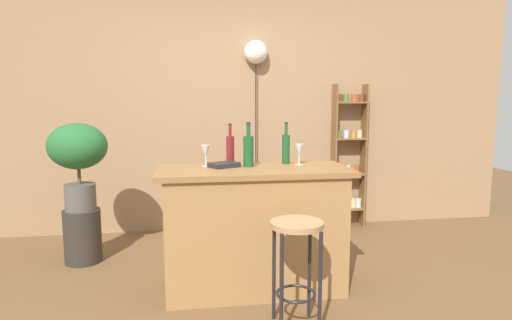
{
  "coord_description": "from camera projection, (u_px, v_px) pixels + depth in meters",
  "views": [
    {
      "loc": [
        -0.45,
        -2.82,
        1.44
      ],
      "look_at": [
        0.05,
        0.55,
        0.96
      ],
      "focal_mm": 30.1,
      "sensor_mm": 36.0,
      "label": 1
    }
  ],
  "objects": [
    {
      "name": "ground",
      "position": [
        260.0,
        306.0,
        3.03
      ],
      "size": [
        12.0,
        12.0,
        0.0
      ],
      "primitive_type": "plane",
      "color": "brown"
    },
    {
      "name": "back_wall",
      "position": [
        233.0,
        104.0,
        4.75
      ],
      "size": [
        6.4,
        0.1,
        2.8
      ],
      "primitive_type": "cube",
      "color": "#997551",
      "rests_on": "ground"
    },
    {
      "name": "kitchen_counter",
      "position": [
        254.0,
        229.0,
        3.26
      ],
      "size": [
        1.43,
        0.61,
        0.94
      ],
      "color": "#9E7042",
      "rests_on": "ground"
    },
    {
      "name": "bar_stool",
      "position": [
        297.0,
        249.0,
        2.68
      ],
      "size": [
        0.33,
        0.33,
        0.7
      ],
      "color": "black",
      "rests_on": "ground"
    },
    {
      "name": "spice_shelf",
      "position": [
        349.0,
        156.0,
        4.87
      ],
      "size": [
        0.37,
        0.17,
        1.62
      ],
      "color": "brown",
      "rests_on": "ground"
    },
    {
      "name": "plant_stool",
      "position": [
        83.0,
        236.0,
        3.83
      ],
      "size": [
        0.32,
        0.32,
        0.48
      ],
      "primitive_type": "cylinder",
      "color": "#2D2823",
      "rests_on": "ground"
    },
    {
      "name": "potted_plant",
      "position": [
        78.0,
        154.0,
        3.73
      ],
      "size": [
        0.5,
        0.45,
        0.77
      ],
      "color": "#514C47",
      "rests_on": "plant_stool"
    },
    {
      "name": "bottle_vinegar",
      "position": [
        286.0,
        148.0,
        3.41
      ],
      "size": [
        0.06,
        0.06,
        0.33
      ],
      "color": "#194C23",
      "rests_on": "kitchen_counter"
    },
    {
      "name": "bottle_wine_red",
      "position": [
        230.0,
        149.0,
        3.37
      ],
      "size": [
        0.06,
        0.06,
        0.32
      ],
      "color": "maroon",
      "rests_on": "kitchen_counter"
    },
    {
      "name": "bottle_spirits_clear",
      "position": [
        248.0,
        150.0,
        3.26
      ],
      "size": [
        0.08,
        0.08,
        0.34
      ],
      "color": "#194C23",
      "rests_on": "kitchen_counter"
    },
    {
      "name": "wine_glass_left",
      "position": [
        206.0,
        151.0,
        3.27
      ],
      "size": [
        0.07,
        0.07,
        0.16
      ],
      "color": "silver",
      "rests_on": "kitchen_counter"
    },
    {
      "name": "wine_glass_center",
      "position": [
        299.0,
        150.0,
        3.35
      ],
      "size": [
        0.07,
        0.07,
        0.16
      ],
      "color": "silver",
      "rests_on": "kitchen_counter"
    },
    {
      "name": "cookbook",
      "position": [
        224.0,
        165.0,
        3.25
      ],
      "size": [
        0.26,
        0.23,
        0.03
      ],
      "primitive_type": "cube",
      "rotation": [
        0.0,
        0.0,
        0.48
      ],
      "color": "black",
      "rests_on": "kitchen_counter"
    },
    {
      "name": "pendant_globe_light",
      "position": [
        256.0,
        54.0,
        4.6
      ],
      "size": [
        0.25,
        0.25,
        2.08
      ],
      "color": "black",
      "rests_on": "ground"
    }
  ]
}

